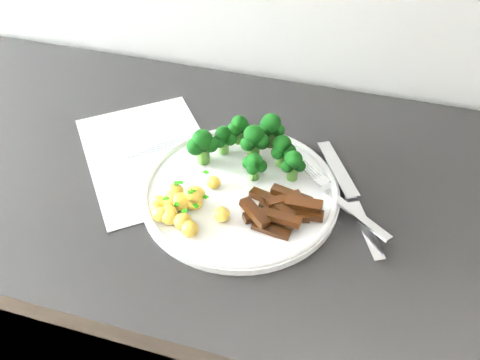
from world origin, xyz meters
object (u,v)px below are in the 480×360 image
recipe_paper (150,155)px  potatoes (184,205)px  broccoli (250,143)px  knife (356,210)px  beef_strips (281,210)px  plate (240,190)px  counter (296,342)px  fork (343,202)px

recipe_paper → potatoes: size_ratio=2.89×
broccoli → knife: (0.18, -0.06, -0.04)m
beef_strips → plate: bearing=154.7°
recipe_paper → broccoli: 0.17m
broccoli → potatoes: bearing=-114.7°
counter → fork: fork is taller
counter → potatoes: 0.50m
beef_strips → fork: (0.08, 0.04, -0.00)m
counter → fork: bearing=-26.6°
counter → beef_strips: bearing=-125.5°
counter → beef_strips: beef_strips is taller
broccoli → knife: bearing=-18.2°
beef_strips → knife: 0.11m
recipe_paper → beef_strips: bearing=-18.3°
plate → fork: size_ratio=1.93×
fork → beef_strips: bearing=-152.9°
plate → beef_strips: (0.07, -0.03, 0.01)m
beef_strips → knife: beef_strips is taller
recipe_paper → plate: (0.17, -0.05, 0.01)m
knife → potatoes: bearing=-162.9°
counter → plate: (-0.11, -0.03, 0.45)m
potatoes → beef_strips: size_ratio=0.99×
broccoli → knife: size_ratio=0.82×
potatoes → fork: 0.23m
counter → fork: size_ratio=15.12×
beef_strips → recipe_paper: bearing=161.7°
recipe_paper → broccoli: (0.16, 0.02, 0.05)m
recipe_paper → plate: 0.17m
recipe_paper → knife: (0.34, -0.04, 0.01)m
beef_strips → counter: bearing=54.5°
recipe_paper → beef_strips: size_ratio=2.88×
potatoes → broccoli: bearing=65.3°
recipe_paper → knife: bearing=-6.3°
counter → plate: 0.46m
counter → knife: bearing=-18.9°
potatoes → fork: bearing=18.8°
potatoes → beef_strips: (0.13, 0.03, -0.00)m
plate → fork: fork is taller
potatoes → knife: potatoes is taller
recipe_paper → broccoli: bearing=7.1°
broccoli → beef_strips: size_ratio=1.55×
knife → recipe_paper: bearing=173.7°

